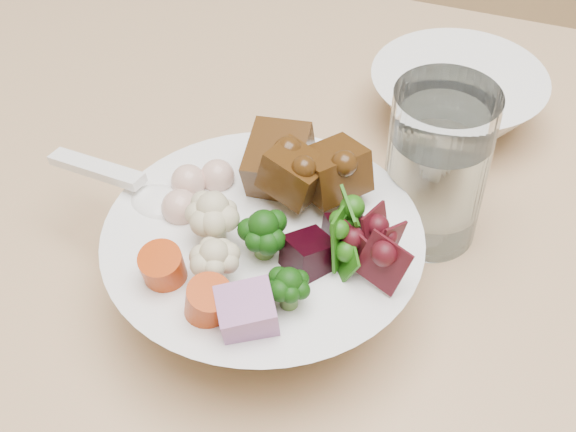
{
  "coord_description": "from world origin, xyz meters",
  "views": [
    {
      "loc": [
        -0.1,
        -0.39,
        1.22
      ],
      "look_at": [
        -0.3,
        -0.04,
        0.82
      ],
      "focal_mm": 50.0,
      "sensor_mm": 36.0,
      "label": 1
    }
  ],
  "objects": [
    {
      "name": "soup_spoon",
      "position": [
        -0.4,
        -0.07,
        0.82
      ],
      "size": [
        0.13,
        0.04,
        0.02
      ],
      "rotation": [
        0.0,
        0.0,
        -0.05
      ],
      "color": "white",
      "rests_on": "food_bowl"
    },
    {
      "name": "food_bowl",
      "position": [
        -0.3,
        -0.06,
        0.79
      ],
      "size": [
        0.22,
        0.22,
        0.12
      ],
      "color": "white",
      "rests_on": "dining_table"
    },
    {
      "name": "chair_far",
      "position": [
        -0.33,
        0.66,
        0.46
      ],
      "size": [
        0.48,
        0.48,
        0.81
      ],
      "rotation": [
        0.0,
        0.0,
        0.33
      ],
      "color": "tan",
      "rests_on": "ground"
    },
    {
      "name": "side_bowl",
      "position": [
        -0.25,
        0.2,
        0.78
      ],
      "size": [
        0.16,
        0.16,
        0.05
      ],
      "primitive_type": null,
      "color": "white",
      "rests_on": "dining_table"
    },
    {
      "name": "water_glass",
      "position": [
        -0.22,
        0.06,
        0.82
      ],
      "size": [
        0.08,
        0.08,
        0.13
      ],
      "color": "white",
      "rests_on": "dining_table"
    }
  ]
}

